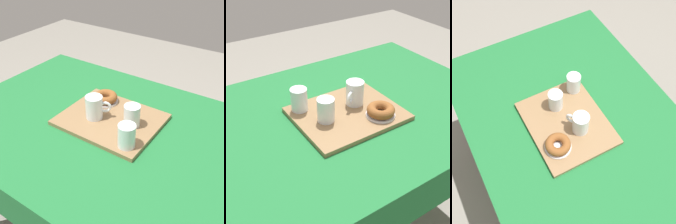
# 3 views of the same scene
# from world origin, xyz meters

# --- Properties ---
(ground_plane) EXTENTS (6.00, 6.00, 0.00)m
(ground_plane) POSITION_xyz_m (0.00, 0.00, 0.00)
(ground_plane) COLOR gray
(dining_table) EXTENTS (1.31, 0.93, 0.75)m
(dining_table) POSITION_xyz_m (0.00, 0.00, 0.65)
(dining_table) COLOR #1E6B33
(dining_table) RESTS_ON ground
(serving_tray) EXTENTS (0.41, 0.34, 0.02)m
(serving_tray) POSITION_xyz_m (-0.02, -0.04, 0.76)
(serving_tray) COLOR olive
(serving_tray) RESTS_ON dining_table
(tea_mug_left) EXTENTS (0.10, 0.08, 0.10)m
(tea_mug_left) POSITION_xyz_m (0.04, -0.01, 0.82)
(tea_mug_left) COLOR white
(tea_mug_left) RESTS_ON serving_tray
(water_glass_near) EXTENTS (0.07, 0.07, 0.09)m
(water_glass_near) POSITION_xyz_m (-0.12, -0.04, 0.81)
(water_glass_near) COLOR white
(water_glass_near) RESTS_ON serving_tray
(water_glass_far) EXTENTS (0.07, 0.07, 0.09)m
(water_glass_far) POSITION_xyz_m (-0.17, 0.08, 0.81)
(water_glass_far) COLOR white
(water_glass_far) RESTS_ON serving_tray
(donut_plate_left) EXTENTS (0.11, 0.11, 0.01)m
(donut_plate_left) POSITION_xyz_m (0.07, -0.13, 0.77)
(donut_plate_left) COLOR silver
(donut_plate_left) RESTS_ON serving_tray
(sugar_donut_left) EXTENTS (0.11, 0.11, 0.04)m
(sugar_donut_left) POSITION_xyz_m (0.07, -0.13, 0.79)
(sugar_donut_left) COLOR brown
(sugar_donut_left) RESTS_ON donut_plate_left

